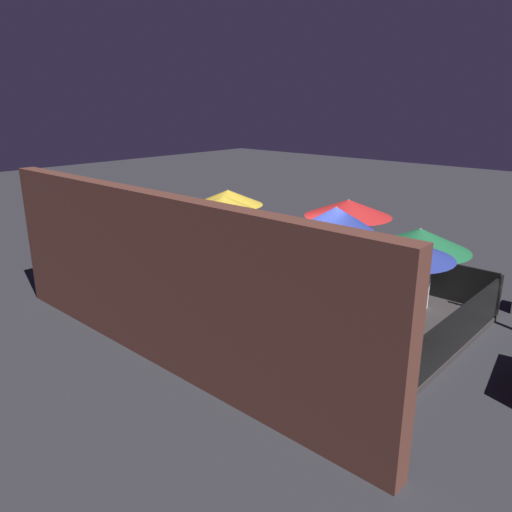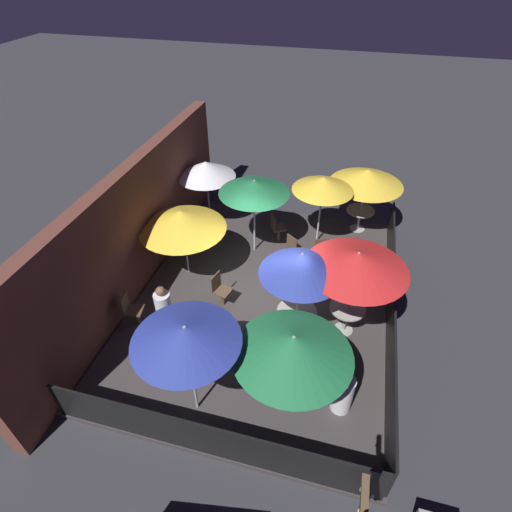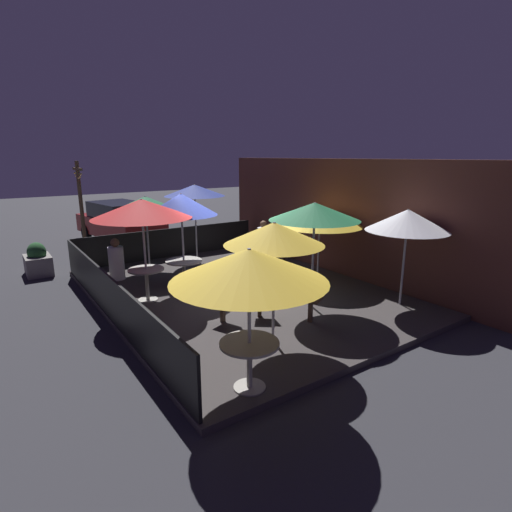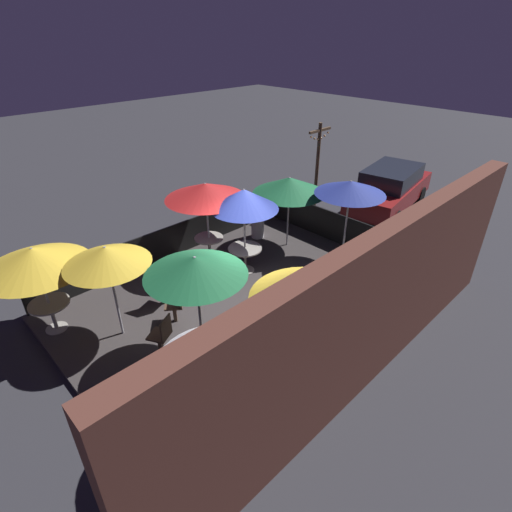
{
  "view_description": "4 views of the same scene",
  "coord_description": "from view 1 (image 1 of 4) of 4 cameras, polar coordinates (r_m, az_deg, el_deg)",
  "views": [
    {
      "loc": [
        -7.16,
        8.58,
        4.85
      ],
      "look_at": [
        0.93,
        -0.33,
        1.08
      ],
      "focal_mm": 35.0,
      "sensor_mm": 36.0,
      "label": 1
    },
    {
      "loc": [
        -7.23,
        -1.7,
        7.48
      ],
      "look_at": [
        0.58,
        0.36,
        0.97
      ],
      "focal_mm": 28.0,
      "sensor_mm": 36.0,
      "label": 2
    },
    {
      "loc": [
        8.07,
        -5.01,
        3.39
      ],
      "look_at": [
        0.14,
        0.46,
        0.96
      ],
      "focal_mm": 28.0,
      "sensor_mm": 36.0,
      "label": 3
    },
    {
      "loc": [
        5.41,
        5.96,
        6.05
      ],
      "look_at": [
        -0.43,
        -0.04,
        1.19
      ],
      "focal_mm": 28.0,
      "sensor_mm": 36.0,
      "label": 4
    }
  ],
  "objects": [
    {
      "name": "patio_chair_2",
      "position": [
        13.43,
        -6.43,
        -0.97
      ],
      "size": [
        0.54,
        0.54,
        0.95
      ],
      "rotation": [
        0.0,
        0.0,
        -1.07
      ],
      "color": "#4C3828",
      "rests_on": "patio_deck"
    },
    {
      "name": "patio_deck",
      "position": [
        12.16,
        2.23,
        -5.82
      ],
      "size": [
        8.4,
        6.32,
        0.12
      ],
      "color": "#383333",
      "rests_on": "ground_plane"
    },
    {
      "name": "ground_plane",
      "position": [
        12.18,
        2.23,
        -6.08
      ],
      "size": [
        60.0,
        60.0,
        0.0
      ],
      "primitive_type": "plane",
      "color": "#2D2D33"
    },
    {
      "name": "patio_umbrella_8",
      "position": [
        11.03,
        18.18,
        1.83
      ],
      "size": [
        2.13,
        2.13,
        2.17
      ],
      "color": "#B2B2B7",
      "rests_on": "patio_deck"
    },
    {
      "name": "patio_umbrella_3",
      "position": [
        14.06,
        -3.77,
        6.1
      ],
      "size": [
        1.73,
        1.73,
        2.18
      ],
      "color": "#B2B2B7",
      "rests_on": "patio_deck"
    },
    {
      "name": "dining_table_0",
      "position": [
        15.88,
        -3.14,
        2.17
      ],
      "size": [
        0.86,
        0.86,
        0.72
      ],
      "color": "#9E998E",
      "rests_on": "patio_deck"
    },
    {
      "name": "patio_umbrella_6",
      "position": [
        12.08,
        -16.25,
        3.22
      ],
      "size": [
        1.77,
        1.77,
        2.16
      ],
      "color": "#B2B2B7",
      "rests_on": "patio_deck"
    },
    {
      "name": "patio_chair_1",
      "position": [
        13.8,
        0.74,
        -0.4
      ],
      "size": [
        0.52,
        0.52,
        0.94
      ],
      "rotation": [
        0.0,
        0.0,
        -2.76
      ],
      "color": "#4C3828",
      "rests_on": "patio_deck"
    },
    {
      "name": "fence_side_left",
      "position": [
        10.04,
        20.96,
        -8.92
      ],
      "size": [
        0.05,
        6.12,
        0.95
      ],
      "color": "black",
      "rests_on": "patio_deck"
    },
    {
      "name": "patio_chair_0",
      "position": [
        9.02,
        -1.24,
        -10.62
      ],
      "size": [
        0.47,
        0.47,
        0.91
      ],
      "rotation": [
        0.0,
        0.0,
        -1.39
      ],
      "color": "#4C3828",
      "rests_on": "patio_deck"
    },
    {
      "name": "patio_umbrella_1",
      "position": [
        12.81,
        10.49,
        5.42
      ],
      "size": [
        2.2,
        2.2,
        2.35
      ],
      "color": "#B2B2B7",
      "rests_on": "patio_deck"
    },
    {
      "name": "patio_chair_4",
      "position": [
        10.95,
        0.86,
        -5.34
      ],
      "size": [
        0.48,
        0.48,
        0.92
      ],
      "rotation": [
        0.0,
        0.0,
        -1.8
      ],
      "color": "#4C3828",
      "rests_on": "patio_deck"
    },
    {
      "name": "patio_chair_3",
      "position": [
        13.32,
        -1.81,
        -1.11
      ],
      "size": [
        0.56,
        0.56,
        0.92
      ],
      "rotation": [
        0.0,
        0.0,
        -0.67
      ],
      "color": "#4C3828",
      "rests_on": "patio_deck"
    },
    {
      "name": "dining_table_1",
      "position": [
        13.21,
        10.12,
        -1.13
      ],
      "size": [
        0.81,
        0.81,
        0.76
      ],
      "color": "#9E998E",
      "rests_on": "patio_deck"
    },
    {
      "name": "patio_umbrella_2",
      "position": [
        11.72,
        9.12,
        4.3
      ],
      "size": [
        1.77,
        1.77,
        2.39
      ],
      "color": "#B2B2B7",
      "rests_on": "patio_deck"
    },
    {
      "name": "patio_umbrella_4",
      "position": [
        9.25,
        16.29,
        0.9
      ],
      "size": [
        1.89,
        1.89,
        2.4
      ],
      "color": "#B2B2B7",
      "rests_on": "patio_deck"
    },
    {
      "name": "dining_table_2",
      "position": [
        12.15,
        8.77,
        -2.83
      ],
      "size": [
        0.92,
        0.92,
        0.72
      ],
      "color": "#9E998E",
      "rests_on": "patio_deck"
    },
    {
      "name": "patio_umbrella_5",
      "position": [
        10.33,
        -7.77,
        0.37
      ],
      "size": [
        2.27,
        2.27,
        2.0
      ],
      "color": "#B2B2B7",
      "rests_on": "patio_deck"
    },
    {
      "name": "patron_0",
      "position": [
        12.45,
        18.31,
        -3.41
      ],
      "size": [
        0.56,
        0.56,
        1.13
      ],
      "rotation": [
        0.0,
        0.0,
        0.59
      ],
      "color": "silver",
      "rests_on": "patio_deck"
    },
    {
      "name": "fence_front",
      "position": [
        14.36,
        10.29,
        -0.13
      ],
      "size": [
        8.2,
        0.05,
        0.95
      ],
      "color": "black",
      "rests_on": "patio_deck"
    },
    {
      "name": "patio_umbrella_0",
      "position": [
        15.6,
        -3.22,
        6.71
      ],
      "size": [
        2.17,
        2.17,
        2.08
      ],
      "color": "#B2B2B7",
      "rests_on": "patio_deck"
    },
    {
      "name": "patio_umbrella_7",
      "position": [
        12.24,
        -6.73,
        5.0
      ],
      "size": [
        1.94,
        1.94,
        2.32
      ],
      "color": "#B2B2B7",
      "rests_on": "patio_deck"
    },
    {
      "name": "patron_1",
      "position": [
        9.56,
        2.23,
        -8.13
      ],
      "size": [
        0.52,
        0.52,
        1.36
      ],
      "rotation": [
        0.0,
        0.0,
        5.7
      ],
      "color": "silver",
      "rests_on": "patio_deck"
    },
    {
      "name": "building_wall",
      "position": [
        9.4,
        -11.11,
        -2.81
      ],
      "size": [
        10.0,
        0.36,
        3.31
      ],
      "color": "brown",
      "rests_on": "ground_plane"
    }
  ]
}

